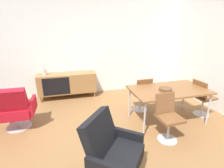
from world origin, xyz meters
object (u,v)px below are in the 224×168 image
dining_table (169,91)px  wooden_bowl_on_table (165,89)px  dining_chair_front_left (168,115)px  dining_chair_back_left (142,93)px  dining_chair_far_end (202,96)px  sideboard (67,83)px  vase_cobalt (44,72)px  lounge_chair_red (14,108)px  armchair_black_shell (112,152)px

dining_table → wooden_bowl_on_table: wooden_bowl_on_table is taller
dining_chair_front_left → dining_chair_back_left: size_ratio=1.00×
dining_table → dining_chair_front_left: (-0.35, -0.56, -0.23)m
wooden_bowl_on_table → dining_table: bearing=28.4°
wooden_bowl_on_table → dining_chair_far_end: dining_chair_far_end is taller
wooden_bowl_on_table → dining_chair_back_left: size_ratio=0.30×
sideboard → wooden_bowl_on_table: 2.75m
vase_cobalt → dining_chair_far_end: 4.00m
dining_table → wooden_bowl_on_table: (-0.13, -0.07, 0.07)m
vase_cobalt → dining_chair_far_end: size_ratio=0.32×
sideboard → vase_cobalt: 0.69m
sideboard → dining_table: bearing=-42.4°
dining_chair_front_left → lounge_chair_red: size_ratio=0.90×
dining_chair_front_left → armchair_black_shell: (-1.21, -0.62, -0.00)m
lounge_chair_red → dining_chair_back_left: bearing=1.5°
dining_chair_front_left → lounge_chair_red: 2.93m
vase_cobalt → armchair_black_shell: 3.26m
dining_table → dining_chair_back_left: 0.70m
dining_chair_far_end → dining_chair_front_left: 1.36m
dining_chair_front_left → armchair_black_shell: armchair_black_shell is taller
sideboard → dining_table: dining_table is taller
dining_table → sideboard: bearing=137.6°
vase_cobalt → armchair_black_shell: (1.07, -3.06, -0.35)m
sideboard → dining_chair_front_left: size_ratio=1.87×
vase_cobalt → dining_table: (2.63, -1.88, -0.12)m
dining_chair_front_left → dining_chair_far_end: bearing=24.1°
dining_chair_far_end → dining_chair_back_left: size_ratio=1.00×
dining_chair_far_end → lounge_chair_red: (-3.98, 0.49, -0.00)m
wooden_bowl_on_table → lounge_chair_red: size_ratio=0.27×
dining_chair_back_left → lounge_chair_red: lounge_chair_red is taller
vase_cobalt → dining_table: bearing=-35.6°
dining_chair_back_left → sideboard: bearing=142.2°
wooden_bowl_on_table → dining_chair_front_left: size_ratio=0.30×
sideboard → lounge_chair_red: size_ratio=1.69×
sideboard → lounge_chair_red: bearing=-126.7°
sideboard → dining_chair_front_left: (1.70, -2.44, 0.03)m
vase_cobalt → dining_chair_front_left: 3.35m
dining_chair_front_left → dining_table: bearing=57.7°
wooden_bowl_on_table → dining_chair_front_left: bearing=-114.2°
wooden_bowl_on_table → dining_chair_back_left: bearing=109.0°
sideboard → dining_chair_far_end: 3.49m
vase_cobalt → wooden_bowl_on_table: size_ratio=1.07×
armchair_black_shell → vase_cobalt: bearing=109.3°
wooden_bowl_on_table → dining_chair_far_end: bearing=3.8°
sideboard → vase_cobalt: size_ratio=5.76×
dining_table → armchair_black_shell: (-1.56, -1.18, -0.23)m
sideboard → dining_chair_front_left: bearing=-55.1°
vase_cobalt → wooden_bowl_on_table: bearing=-38.0°
sideboard → armchair_black_shell: bearing=-80.8°
armchair_black_shell → lounge_chair_red: bearing=132.5°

